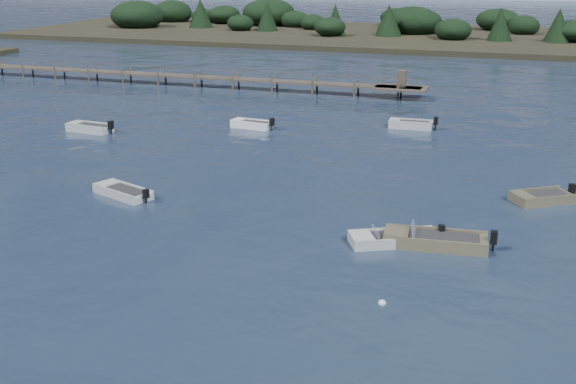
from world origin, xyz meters
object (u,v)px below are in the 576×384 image
(tender_far_grey_b, at_px, (411,126))
(dinghy_mid_grey, at_px, (123,193))
(tender_far_white, at_px, (252,126))
(jetty, at_px, (161,75))
(dinghy_extra_b, at_px, (542,199))
(tender_far_grey, at_px, (90,129))
(dinghy_mid_white_a, at_px, (394,241))
(dinghy_mid_white_b, at_px, (435,243))

(tender_far_grey_b, distance_m, dinghy_mid_grey, 25.81)
(tender_far_white, bearing_deg, jetty, 135.43)
(dinghy_extra_b, height_order, jetty, jetty)
(tender_far_white, relative_size, tender_far_grey, 0.90)
(tender_far_grey_b, xyz_separation_m, dinghy_extra_b, (9.88, -15.89, -0.03))
(tender_far_grey_b, height_order, dinghy_mid_grey, tender_far_grey_b)
(dinghy_mid_white_a, xyz_separation_m, jetty, (-31.81, 37.01, 0.85))
(dinghy_mid_white_a, bearing_deg, jetty, 130.68)
(dinghy_extra_b, bearing_deg, tender_far_grey_b, 121.87)
(tender_far_white, relative_size, dinghy_mid_white_a, 0.82)
(dinghy_extra_b, bearing_deg, tender_far_grey, 168.51)
(tender_far_white, relative_size, dinghy_mid_grey, 0.89)
(tender_far_grey_b, distance_m, tender_far_grey, 25.40)
(dinghy_mid_white_b, height_order, dinghy_extra_b, dinghy_mid_white_b)
(tender_far_grey, bearing_deg, tender_far_grey_b, 20.90)
(tender_far_grey, xyz_separation_m, dinghy_extra_b, (33.61, -6.83, -0.03))
(tender_far_white, distance_m, tender_far_grey, 12.69)
(dinghy_extra_b, bearing_deg, jetty, 143.73)
(jetty, bearing_deg, dinghy_mid_grey, -65.65)
(tender_far_white, xyz_separation_m, dinghy_mid_white_b, (17.14, -20.40, -0.01))
(tender_far_grey_b, relative_size, dinghy_extra_b, 1.03)
(tender_far_grey, height_order, dinghy_extra_b, tender_far_grey)
(tender_far_grey_b, xyz_separation_m, dinghy_mid_grey, (-12.99, -22.30, -0.04))
(dinghy_mid_white_a, height_order, dinghy_mid_grey, dinghy_mid_white_a)
(tender_far_grey_b, bearing_deg, dinghy_mid_white_b, -78.37)
(tender_far_grey, bearing_deg, dinghy_mid_grey, -50.96)
(dinghy_mid_white_a, relative_size, jetty, 0.07)
(tender_far_grey_b, distance_m, dinghy_extra_b, 18.71)
(dinghy_extra_b, bearing_deg, dinghy_mid_white_b, -120.10)
(dinghy_mid_grey, bearing_deg, tender_far_grey, 129.04)
(tender_far_grey, height_order, jetty, jetty)
(tender_far_white, bearing_deg, tender_far_grey_b, 17.85)
(tender_far_grey_b, xyz_separation_m, tender_far_grey, (-23.73, -9.06, -0.00))
(dinghy_mid_white_b, distance_m, dinghy_extra_b, 9.73)
(dinghy_mid_white_a, bearing_deg, tender_far_white, 126.39)
(dinghy_mid_white_b, bearing_deg, jetty, 132.55)
(tender_far_grey, relative_size, dinghy_mid_grey, 0.98)
(tender_far_white, relative_size, dinghy_mid_white_b, 0.70)
(dinghy_mid_white_b, height_order, jetty, jetty)
(dinghy_mid_white_b, height_order, dinghy_mid_grey, dinghy_mid_white_b)
(dinghy_mid_white_b, relative_size, dinghy_mid_grey, 1.28)
(dinghy_mid_white_a, height_order, tender_far_grey, tender_far_grey)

